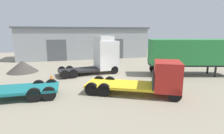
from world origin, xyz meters
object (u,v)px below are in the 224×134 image
object	(u,v)px
tractor_unit_white	(102,56)
gravel_pile	(22,66)
container_trailer_green	(191,53)
flatbed_truck_red	(153,79)
traffic_cone	(51,77)

from	to	relation	value
tractor_unit_white	gravel_pile	world-z (taller)	tractor_unit_white
tractor_unit_white	gravel_pile	size ratio (longest dim) A/B	1.96
container_trailer_green	flatbed_truck_red	world-z (taller)	container_trailer_green
tractor_unit_white	container_trailer_green	world-z (taller)	tractor_unit_white
tractor_unit_white	gravel_pile	bearing A→B (deg)	153.72
tractor_unit_white	traffic_cone	world-z (taller)	tractor_unit_white
container_trailer_green	flatbed_truck_red	size ratio (longest dim) A/B	1.28
tractor_unit_white	container_trailer_green	distance (m)	10.11
container_trailer_green	traffic_cone	xyz separation A→B (m)	(-15.13, 2.03, -2.32)
tractor_unit_white	gravel_pile	xyz separation A→B (m)	(-9.41, 2.94, -1.36)
container_trailer_green	traffic_cone	size ratio (longest dim) A/B	17.53
gravel_pile	traffic_cone	bearing A→B (deg)	-51.75
tractor_unit_white	container_trailer_green	xyz separation A→B (m)	(9.38, -3.74, 0.50)
tractor_unit_white	traffic_cone	distance (m)	6.27
container_trailer_green	flatbed_truck_red	distance (m)	8.72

